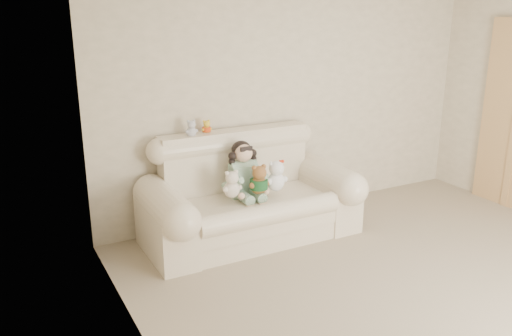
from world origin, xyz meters
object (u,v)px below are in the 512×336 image
Objects in this scene: white_cat at (276,173)px; cream_teddy at (232,181)px; brown_teddy at (259,177)px; sofa at (251,188)px; seated_child at (243,169)px.

white_cat is 1.19× the size of cream_teddy.
white_cat reaches higher than brown_teddy.
brown_teddy is 0.93× the size of white_cat.
sofa is 0.20m from brown_teddy.
seated_child reaches higher than white_cat.
white_cat is (0.19, 0.00, 0.01)m from brown_teddy.
brown_teddy is 1.10× the size of cream_teddy.
sofa is at bearing 33.99° from cream_teddy.
white_cat is at bearing -32.12° from sofa.
brown_teddy is 0.27m from cream_teddy.
cream_teddy is (-0.25, -0.10, 0.14)m from sofa.
brown_teddy reaches higher than cream_teddy.
seated_child is 0.28m from cream_teddy.
sofa reaches higher than seated_child.
sofa is at bearing 114.67° from brown_teddy.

